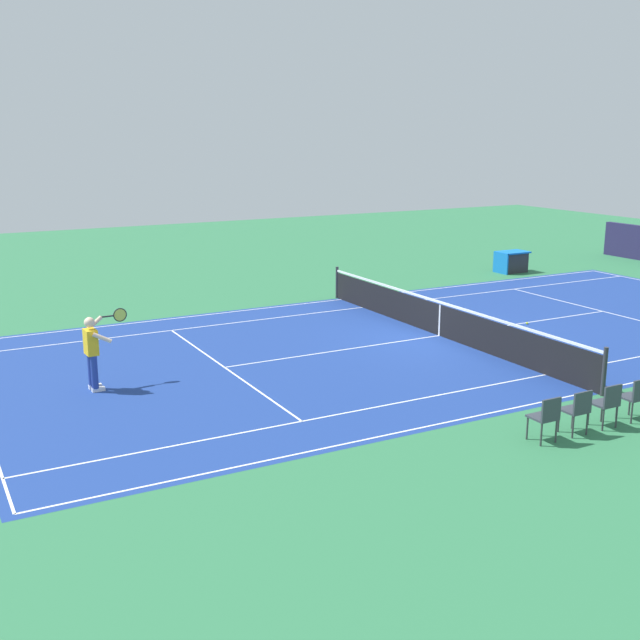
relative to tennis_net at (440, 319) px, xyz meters
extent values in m
plane|color=#2D7247|center=(0.00, 0.00, -0.49)|extent=(60.00, 60.00, 0.00)
cube|color=navy|center=(0.00, 0.00, -0.49)|extent=(24.20, 11.40, 0.00)
cube|color=white|center=(0.00, -5.50, -0.49)|extent=(23.80, 0.05, 0.01)
cube|color=white|center=(0.00, 5.50, -0.49)|extent=(23.80, 0.05, 0.01)
cube|color=white|center=(0.00, -4.11, -0.49)|extent=(23.80, 0.05, 0.01)
cube|color=white|center=(0.00, 4.11, -0.49)|extent=(23.80, 0.05, 0.01)
cube|color=white|center=(6.40, 0.00, -0.49)|extent=(0.05, 8.22, 0.01)
cube|color=white|center=(-6.40, 0.00, -0.49)|extent=(0.05, 8.22, 0.01)
cube|color=white|center=(0.00, 0.00, -0.49)|extent=(12.80, 0.05, 0.01)
cylinder|color=#2D2D33|center=(0.00, -5.80, 0.05)|extent=(0.10, 0.10, 1.08)
cylinder|color=#2D2D33|center=(0.00, 5.80, 0.05)|extent=(0.10, 0.10, 1.08)
cube|color=black|center=(0.00, 0.00, -0.05)|extent=(0.02, 11.60, 0.88)
cube|color=white|center=(0.00, 0.00, 0.46)|extent=(0.04, 11.60, 0.06)
cube|color=white|center=(0.00, 0.00, -0.05)|extent=(0.04, 0.06, 0.88)
cylinder|color=navy|center=(9.55, 0.36, -0.04)|extent=(0.15, 0.15, 0.74)
cube|color=white|center=(9.49, 0.36, -0.45)|extent=(0.29, 0.13, 0.09)
cylinder|color=navy|center=(9.56, 0.12, -0.04)|extent=(0.15, 0.15, 0.74)
cube|color=white|center=(9.50, 0.12, -0.45)|extent=(0.29, 0.13, 0.09)
cube|color=yellow|center=(9.56, 0.24, 0.61)|extent=(0.26, 0.39, 0.56)
sphere|color=beige|center=(9.56, 0.24, 1.04)|extent=(0.23, 0.23, 0.23)
cylinder|color=beige|center=(9.37, 0.51, 0.74)|extent=(0.42, 0.20, 0.26)
cylinder|color=beige|center=(9.40, -0.05, 0.94)|extent=(0.42, 0.24, 0.30)
cylinder|color=#232326|center=(9.09, -0.12, 1.05)|extent=(0.28, 0.05, 0.04)
torus|color=#232326|center=(8.80, -0.14, 1.05)|extent=(0.31, 0.04, 0.31)
cylinder|color=#C6D84C|center=(8.80, -0.14, 1.05)|extent=(0.27, 0.02, 0.27)
sphere|color=#CCE01E|center=(-3.09, 0.15, -0.46)|extent=(0.07, 0.07, 0.07)
cylinder|color=#38383D|center=(0.82, 6.90, -0.27)|extent=(0.04, 0.04, 0.44)
cylinder|color=#38383D|center=(0.46, 6.90, -0.27)|extent=(0.04, 0.04, 0.44)
cylinder|color=#38383D|center=(0.82, 7.26, -0.27)|extent=(0.04, 0.04, 0.44)
cube|color=#333842|center=(0.64, 7.08, -0.03)|extent=(0.44, 0.44, 0.04)
cylinder|color=#38383D|center=(1.60, 6.90, -0.27)|extent=(0.04, 0.04, 0.44)
cylinder|color=#38383D|center=(1.24, 6.90, -0.27)|extent=(0.04, 0.04, 0.44)
cylinder|color=#38383D|center=(1.60, 7.26, -0.27)|extent=(0.04, 0.04, 0.44)
cylinder|color=#38383D|center=(1.24, 7.26, -0.27)|extent=(0.04, 0.04, 0.44)
cube|color=#333842|center=(1.42, 7.08, -0.03)|extent=(0.44, 0.44, 0.04)
cube|color=#333842|center=(1.42, 7.28, 0.19)|extent=(0.44, 0.04, 0.40)
cylinder|color=#38383D|center=(2.38, 6.90, -0.27)|extent=(0.04, 0.04, 0.44)
cylinder|color=#38383D|center=(2.02, 6.90, -0.27)|extent=(0.04, 0.04, 0.44)
cylinder|color=#38383D|center=(2.38, 7.26, -0.27)|extent=(0.04, 0.04, 0.44)
cylinder|color=#38383D|center=(2.02, 7.26, -0.27)|extent=(0.04, 0.04, 0.44)
cube|color=#333842|center=(2.20, 7.08, -0.03)|extent=(0.44, 0.44, 0.04)
cube|color=#333842|center=(2.20, 7.28, 0.19)|extent=(0.44, 0.04, 0.40)
cylinder|color=#38383D|center=(3.16, 6.90, -0.27)|extent=(0.04, 0.04, 0.44)
cylinder|color=#38383D|center=(2.80, 6.90, -0.27)|extent=(0.04, 0.04, 0.44)
cylinder|color=#38383D|center=(3.16, 7.26, -0.27)|extent=(0.04, 0.04, 0.44)
cylinder|color=#38383D|center=(2.80, 7.26, -0.27)|extent=(0.04, 0.04, 0.44)
cube|color=#333842|center=(2.98, 7.08, -0.03)|extent=(0.44, 0.44, 0.04)
cube|color=#333842|center=(2.98, 7.28, 0.19)|extent=(0.44, 0.04, 0.40)
cube|color=#2D2D33|center=(-8.74, -6.86, -0.09)|extent=(1.10, 0.70, 0.80)
cube|color=blue|center=(-8.74, -6.86, 0.33)|extent=(1.24, 0.84, 0.06)
cube|color=blue|center=(-8.14, -6.86, -0.07)|extent=(0.06, 0.84, 0.84)
camera|label=1|loc=(12.93, 16.98, 5.02)|focal=43.89mm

